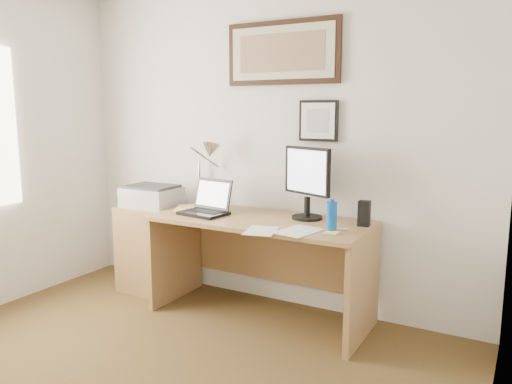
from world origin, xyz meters
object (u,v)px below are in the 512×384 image
Objects in this scene: desk at (265,247)px; printer at (152,196)px; book at (176,209)px; side_cabinet at (152,248)px; lcd_monitor at (307,179)px; water_bottle at (332,217)px; laptop at (207,206)px.

printer is at bearing -178.17° from desk.
book is 0.65× the size of printer.
lcd_monitor reaches higher than side_cabinet.
desk is at bearing -167.10° from lcd_monitor.
water_bottle reaches higher than book.
desk is at bearing 161.25° from water_bottle.
water_bottle is 0.44m from lcd_monitor.
book is 0.18× the size of desk.
water_bottle is 0.68× the size of book.
lcd_monitor is (0.73, 0.20, 0.23)m from laptop.
printer reaches higher than desk.
lcd_monitor reaches higher than water_bottle.
water_bottle is at bearing -5.69° from side_cabinet.
desk is at bearing 16.27° from laptop.
printer is (-1.06, -0.03, 0.30)m from desk.
book is at bearing -168.39° from desk.
side_cabinet is 0.78m from laptop.
printer is at bearing -175.68° from lcd_monitor.
water_bottle is 1.03m from laptop.
water_bottle is 0.71m from desk.
water_bottle is 1.66m from printer.
side_cabinet is 1.53m from lcd_monitor.
lcd_monitor is (-0.29, 0.27, 0.19)m from water_bottle.
lcd_monitor is at bearing 12.90° from desk.
laptop is 0.83× the size of printer.
book is at bearing -175.77° from laptop.
printer is at bearing 171.49° from laptop.
side_cabinet is 0.45m from printer.
lcd_monitor is at bearing 11.99° from book.
desk is at bearing 1.89° from side_cabinet.
side_cabinet is 1.08m from desk.
desk is 4.37× the size of laptop.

